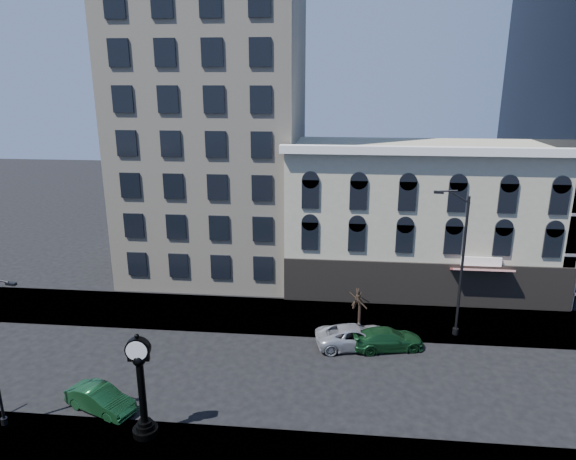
# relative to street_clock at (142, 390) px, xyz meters

# --- Properties ---
(ground) EXTENTS (160.00, 160.00, 0.00)m
(ground) POSITION_rel_street_clock_xyz_m (4.16, 6.00, -2.63)
(ground) COLOR black
(ground) RESTS_ON ground
(sidewalk_far) EXTENTS (160.00, 6.00, 0.12)m
(sidewalk_far) POSITION_rel_street_clock_xyz_m (4.16, 14.00, -2.57)
(sidewalk_far) COLOR gray
(sidewalk_far) RESTS_ON ground
(cream_tower) EXTENTS (15.90, 15.40, 42.50)m
(cream_tower) POSITION_rel_street_clock_xyz_m (-1.95, 24.88, 16.69)
(cream_tower) COLOR beige
(cream_tower) RESTS_ON ground
(victorian_row) EXTENTS (22.60, 11.19, 12.50)m
(victorian_row) POSITION_rel_street_clock_xyz_m (16.16, 21.89, 3.37)
(victorian_row) COLOR #B2AC92
(victorian_row) RESTS_ON ground
(street_clock) EXTENTS (1.26, 1.26, 5.55)m
(street_clock) POSITION_rel_street_clock_xyz_m (0.00, 0.00, 0.00)
(street_clock) COLOR black
(street_clock) RESTS_ON sidewalk_near
(street_lamp_far) EXTENTS (2.68, 0.67, 10.38)m
(street_lamp_far) POSITION_rel_street_clock_xyz_m (16.88, 12.33, 5.33)
(street_lamp_far) COLOR black
(street_lamp_far) RESTS_ON sidewalk_far
(bare_tree_far) EXTENTS (2.16, 2.16, 3.70)m
(bare_tree_far) POSITION_rel_street_clock_xyz_m (10.99, 12.33, 0.27)
(bare_tree_far) COLOR black
(bare_tree_far) RESTS_ON sidewalk_far
(car_near_b) EXTENTS (4.29, 2.83, 1.34)m
(car_near_b) POSITION_rel_street_clock_xyz_m (-3.14, 1.78, -1.96)
(car_near_b) COLOR #143F1E
(car_near_b) RESTS_ON ground
(car_far_a) EXTENTS (5.65, 3.42, 1.47)m
(car_far_a) POSITION_rel_street_clock_xyz_m (10.66, 10.04, -1.90)
(car_far_a) COLOR #A5A8AD
(car_far_a) RESTS_ON ground
(car_far_b) EXTENTS (5.13, 3.00, 1.40)m
(car_far_b) POSITION_rel_street_clock_xyz_m (12.74, 9.99, -1.93)
(car_far_b) COLOR #143F1E
(car_far_b) RESTS_ON ground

